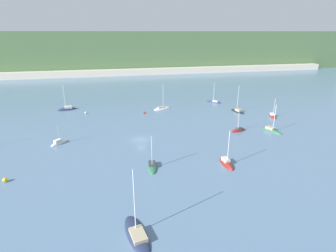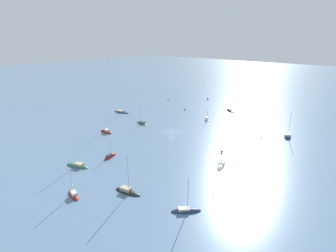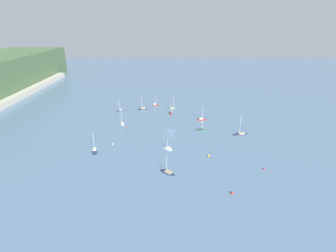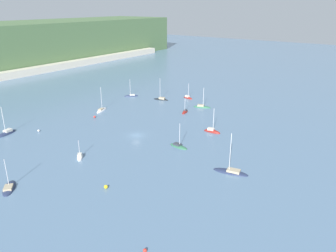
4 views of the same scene
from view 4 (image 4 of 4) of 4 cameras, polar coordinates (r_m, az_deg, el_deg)
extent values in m
plane|color=slate|center=(103.77, -5.53, -1.64)|extent=(600.00, 600.00, 0.00)
ellipsoid|color=silver|center=(92.05, -15.08, -5.30)|extent=(4.56, 4.64, 1.41)
cube|color=silver|center=(91.35, -15.14, -4.95)|extent=(2.01, 2.03, 0.83)
cylinder|color=#B2B2B7|center=(91.18, -15.22, -3.73)|extent=(0.14, 0.14, 4.53)
ellipsoid|color=#232D4C|center=(83.03, -25.93, -9.76)|extent=(6.54, 7.06, 1.13)
cube|color=tan|center=(82.27, -26.07, -9.60)|extent=(3.00, 3.10, 0.55)
cylinder|color=silver|center=(81.66, -26.29, -7.37)|extent=(0.14, 0.14, 6.81)
ellipsoid|color=maroon|center=(144.62, 3.49, 4.85)|extent=(2.63, 5.40, 1.41)
cube|color=silver|center=(144.69, 3.38, 5.18)|extent=(1.45, 2.06, 0.81)
cylinder|color=silver|center=(143.53, 3.59, 6.17)|extent=(0.14, 0.14, 6.23)
ellipsoid|color=silver|center=(129.90, -11.46, 2.64)|extent=(7.26, 4.03, 1.74)
cube|color=tan|center=(129.22, -11.60, 2.87)|extent=(2.82, 2.08, 0.49)
cylinder|color=silver|center=(128.82, -11.54, 4.74)|extent=(0.14, 0.14, 8.73)
ellipsoid|color=#2D6647|center=(95.27, 1.87, -3.64)|extent=(2.80, 6.41, 1.14)
cube|color=#333842|center=(95.32, 1.65, -3.22)|extent=(1.71, 2.39, 0.61)
cylinder|color=silver|center=(93.59, 2.04, -1.56)|extent=(0.14, 0.14, 7.00)
ellipsoid|color=#232D4C|center=(148.48, -6.43, 5.17)|extent=(5.63, 5.62, 1.39)
cube|color=beige|center=(148.34, -6.25, 5.42)|extent=(2.44, 2.44, 0.50)
cylinder|color=silver|center=(147.44, -6.62, 6.71)|extent=(0.14, 0.14, 7.48)
ellipsoid|color=maroon|center=(125.27, 2.97, 2.36)|extent=(5.20, 2.41, 1.87)
cube|color=#333842|center=(125.39, 3.04, 2.74)|extent=(1.97, 1.33, 0.48)
cylinder|color=silver|center=(124.15, 2.96, 3.64)|extent=(0.14, 0.14, 4.92)
ellipsoid|color=#232D4C|center=(116.43, -26.26, -1.25)|extent=(7.22, 3.76, 1.80)
cube|color=silver|center=(116.46, -26.13, -0.74)|extent=(2.78, 2.08, 0.87)
cylinder|color=silver|center=(114.70, -26.75, 0.92)|extent=(0.14, 0.14, 8.63)
ellipsoid|color=#2D6647|center=(132.08, 5.97, 3.24)|extent=(4.31, 7.44, 1.38)
cube|color=tan|center=(131.97, 5.73, 3.57)|extent=(2.24, 2.91, 0.72)
cylinder|color=silver|center=(130.84, 6.19, 4.98)|extent=(0.14, 0.14, 7.61)
ellipsoid|color=#232D4C|center=(82.86, 10.85, -7.95)|extent=(4.39, 9.12, 1.12)
cube|color=tan|center=(82.44, 11.35, -7.65)|extent=(2.50, 3.46, 0.62)
cylinder|color=silver|center=(80.59, 10.79, -4.57)|extent=(0.14, 0.14, 9.99)
ellipsoid|color=black|center=(142.09, -1.25, 4.59)|extent=(3.49, 7.14, 1.17)
cube|color=tan|center=(141.67, -1.05, 4.86)|extent=(1.94, 2.72, 0.82)
cylinder|color=silver|center=(140.97, -1.40, 6.52)|extent=(0.14, 0.14, 9.11)
ellipsoid|color=maroon|center=(106.88, 7.69, -1.06)|extent=(1.97, 5.77, 1.82)
cube|color=beige|center=(106.72, 7.49, -0.55)|extent=(1.28, 2.11, 0.86)
cylinder|color=silver|center=(105.28, 7.93, 1.08)|extent=(0.14, 0.14, 7.57)
sphere|color=white|center=(114.18, -21.61, -0.76)|extent=(0.71, 0.71, 0.71)
sphere|color=yellow|center=(76.01, -10.77, -10.35)|extent=(0.87, 0.87, 0.87)
sphere|color=red|center=(58.60, -4.04, -20.81)|extent=(0.66, 0.66, 0.66)
sphere|color=red|center=(122.09, -12.67, 1.58)|extent=(0.79, 0.79, 0.79)
camera|label=1|loc=(65.96, 36.01, 6.34)|focal=28.00mm
camera|label=2|loc=(188.19, -5.49, 18.88)|focal=28.00mm
camera|label=3|loc=(87.64, -96.60, 7.48)|focal=28.00mm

